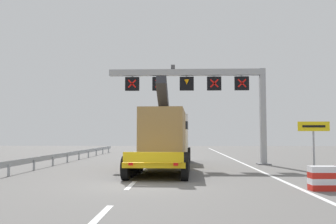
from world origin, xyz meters
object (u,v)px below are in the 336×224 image
Objects in this scene: overhead_lane_gantry at (205,87)px; crash_barrier_striped at (323,178)px; heavy_haul_truck_yellow at (167,136)px; exit_sign_yellow at (314,134)px.

crash_barrier_striped is at bearing -73.66° from overhead_lane_gantry.
heavy_haul_truck_yellow is at bearing -145.90° from overhead_lane_gantry.
crash_barrier_striped is (6.17, -10.14, -1.54)m from heavy_haul_truck_yellow.
overhead_lane_gantry reaches higher than exit_sign_yellow.
exit_sign_yellow reaches higher than crash_barrier_striped.
exit_sign_yellow is at bearing 72.68° from crash_barrier_striped.
crash_barrier_striped is at bearing -58.67° from heavy_haul_truck_yellow.
heavy_haul_truck_yellow is 13.89× the size of crash_barrier_striped.
exit_sign_yellow is at bearing -30.77° from heavy_haul_truck_yellow.
exit_sign_yellow is (5.20, -6.49, -3.40)m from overhead_lane_gantry.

